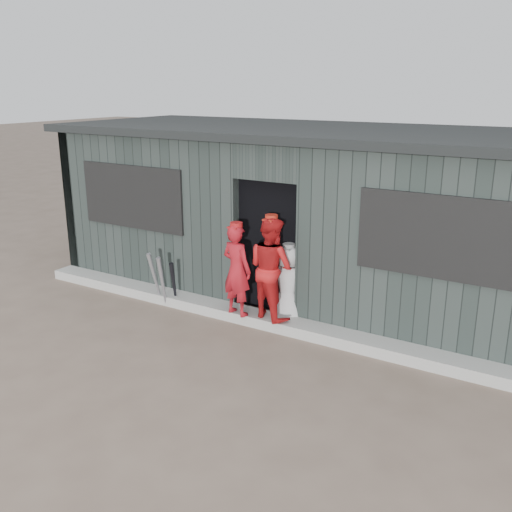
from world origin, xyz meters
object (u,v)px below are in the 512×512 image
Objects in this scene: player_red_left at (237,270)px; player_grey_back at (288,285)px; dugout at (311,212)px; bat_left at (155,278)px; bat_mid at (162,282)px; bat_right at (174,284)px; player_red_right at (271,268)px.

player_grey_back is at bearing -135.81° from player_red_left.
player_grey_back is at bearing -75.74° from dugout.
player_red_left is at bearing -96.99° from dugout.
bat_left is 0.76× the size of player_grey_back.
player_grey_back is (1.88, 0.47, 0.16)m from bat_mid.
dugout is (1.68, 1.89, 0.86)m from bat_left.
player_grey_back is 1.65m from dugout.
player_red_left reaches higher than bat_mid.
bat_mid is at bearing -127.46° from bat_right.
bat_left reaches higher than bat_right.
player_red_right reaches higher than player_grey_back.
dugout reaches higher than player_grey_back.
player_red_right is at bearing 3.52° from bat_right.
player_grey_back is 0.14× the size of dugout.
bat_mid is 2.60m from dugout.
bat_left is 1.50m from player_red_left.
player_grey_back is at bearing 14.16° from bat_mid.
player_red_right reaches higher than bat_right.
player_red_right is at bearing 7.78° from bat_mid.
player_red_right is 1.25× the size of player_grey_back.
player_grey_back is (0.59, 0.40, -0.23)m from player_red_left.
dugout reaches higher than player_red_right.
bat_left is at bearing -158.55° from bat_right.
player_grey_back reaches higher than bat_left.
player_red_left is (1.46, 0.04, 0.37)m from bat_left.
bat_mid is 0.18m from bat_right.
player_red_right is (1.63, 0.10, 0.50)m from bat_right.
player_grey_back reaches higher than bat_right.
bat_right is 2.45m from dugout.
player_red_left is at bearing 21.15° from player_grey_back.
bat_right is (0.27, 0.11, -0.07)m from bat_left.
bat_mid is 0.58× the size of player_red_right.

